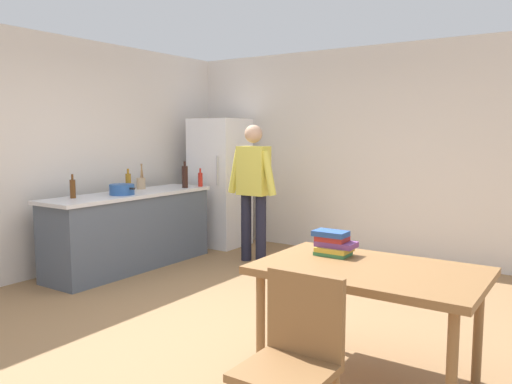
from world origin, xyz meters
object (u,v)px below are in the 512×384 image
(chair, at_px, (294,354))
(bottle_beer_brown, at_px, (73,188))
(book_stack, at_px, (333,243))
(bottle_sauce_red, at_px, (200,179))
(refrigerator, at_px, (220,182))
(utensil_jar, at_px, (141,183))
(dining_table, at_px, (369,279))
(cooking_pot, at_px, (122,189))
(bottle_wine_dark, at_px, (185,176))
(bottle_oil_amber, at_px, (128,182))
(person, at_px, (253,184))

(chair, relative_size, bottle_beer_brown, 3.50)
(bottle_beer_brown, xyz_separation_m, book_stack, (3.19, -0.23, -0.17))
(bottle_sauce_red, bearing_deg, bottle_beer_brown, -101.75)
(refrigerator, relative_size, book_stack, 6.32)
(refrigerator, xyz_separation_m, utensil_jar, (-0.29, -1.24, 0.08))
(dining_table, distance_m, cooking_pot, 3.46)
(bottle_wine_dark, bearing_deg, book_stack, -30.55)
(cooking_pot, xyz_separation_m, bottle_oil_amber, (-0.13, 0.22, 0.06))
(utensil_jar, xyz_separation_m, bottle_wine_dark, (0.36, 0.42, 0.07))
(chair, relative_size, cooking_pot, 2.28)
(dining_table, xyz_separation_m, bottle_sauce_red, (-3.17, 2.11, 0.32))
(dining_table, xyz_separation_m, utensil_jar, (-3.59, 1.46, 0.31))
(refrigerator, bearing_deg, person, -30.23)
(bottle_beer_brown, bearing_deg, bottle_wine_dark, 78.85)
(chair, bearing_deg, bottle_sauce_red, 127.60)
(bottle_sauce_red, distance_m, bottle_wine_dark, 0.24)
(utensil_jar, relative_size, bottle_oil_amber, 1.14)
(bottle_oil_amber, bearing_deg, person, 42.52)
(refrigerator, xyz_separation_m, dining_table, (3.30, -2.70, -0.23))
(person, height_order, chair, person)
(refrigerator, distance_m, bottle_wine_dark, 0.83)
(utensil_jar, bearing_deg, refrigerator, 76.69)
(chair, bearing_deg, refrigerator, 123.76)
(bottle_oil_amber, height_order, bottle_beer_brown, bottle_oil_amber)
(cooking_pot, relative_size, bottle_oil_amber, 1.43)
(person, bearing_deg, bottle_sauce_red, -177.46)
(person, relative_size, chair, 1.87)
(refrigerator, bearing_deg, bottle_beer_brown, -95.52)
(dining_table, distance_m, bottle_beer_brown, 3.56)
(dining_table, bearing_deg, utensil_jar, 157.83)
(cooking_pot, xyz_separation_m, book_stack, (2.99, -0.75, -0.13))
(chair, distance_m, bottle_wine_dark, 4.34)
(chair, xyz_separation_m, bottle_oil_amber, (-3.46, 2.10, 0.48))
(refrigerator, bearing_deg, bottle_oil_amber, -95.72)
(utensil_jar, bearing_deg, bottle_beer_brown, -86.18)
(refrigerator, height_order, chair, refrigerator)
(person, bearing_deg, bottle_beer_brown, -123.94)
(dining_table, relative_size, bottle_oil_amber, 5.00)
(chair, xyz_separation_m, bottle_beer_brown, (-3.52, 1.37, 0.47))
(bottle_oil_amber, bearing_deg, book_stack, -17.09)
(bottle_sauce_red, bearing_deg, bottle_oil_amber, -106.49)
(dining_table, relative_size, chair, 1.54)
(bottle_wine_dark, bearing_deg, bottle_oil_amber, -106.79)
(bottle_sauce_red, distance_m, bottle_beer_brown, 1.74)
(refrigerator, distance_m, dining_table, 4.27)
(person, height_order, bottle_wine_dark, person)
(refrigerator, height_order, dining_table, refrigerator)
(bottle_sauce_red, bearing_deg, dining_table, -33.67)
(bottle_oil_amber, distance_m, bottle_wine_dark, 0.78)
(person, relative_size, utensil_jar, 5.31)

